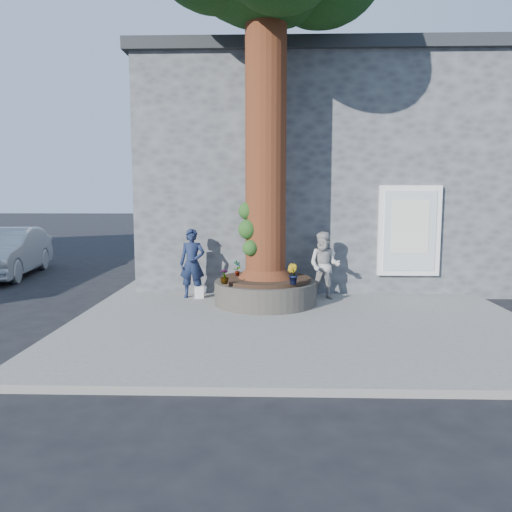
{
  "coord_description": "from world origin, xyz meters",
  "views": [
    {
      "loc": [
        0.91,
        -9.12,
        2.58
      ],
      "look_at": [
        0.6,
        1.64,
        1.25
      ],
      "focal_mm": 35.0,
      "sensor_mm": 36.0,
      "label": 1
    }
  ],
  "objects_px": {
    "woman": "(324,265)",
    "man": "(192,263)",
    "car_silver": "(6,253)",
    "planter": "(265,291)"
  },
  "relations": [
    {
      "from": "planter",
      "to": "car_silver",
      "type": "xyz_separation_m",
      "value": [
        -8.23,
        4.24,
        0.35
      ]
    },
    {
      "from": "planter",
      "to": "woman",
      "type": "height_order",
      "value": "woman"
    },
    {
      "from": "man",
      "to": "woman",
      "type": "bearing_deg",
      "value": 1.71
    },
    {
      "from": "man",
      "to": "car_silver",
      "type": "relative_size",
      "value": 0.36
    },
    {
      "from": "man",
      "to": "planter",
      "type": "bearing_deg",
      "value": -16.82
    },
    {
      "from": "woman",
      "to": "car_silver",
      "type": "height_order",
      "value": "woman"
    },
    {
      "from": "car_silver",
      "to": "woman",
      "type": "bearing_deg",
      "value": -29.91
    },
    {
      "from": "man",
      "to": "car_silver",
      "type": "bearing_deg",
      "value": 152.74
    },
    {
      "from": "planter",
      "to": "man",
      "type": "relative_size",
      "value": 1.39
    },
    {
      "from": "woman",
      "to": "man",
      "type": "bearing_deg",
      "value": -158.84
    }
  ]
}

